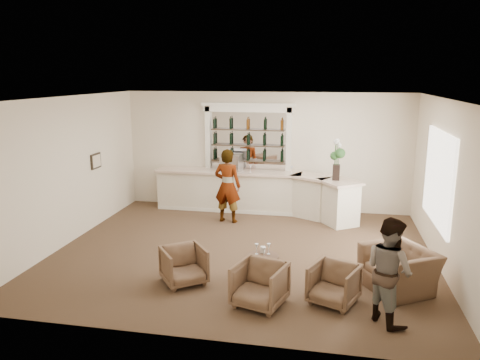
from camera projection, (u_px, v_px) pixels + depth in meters
name	position (u px, v px, depth m)	size (l,w,h in m)	color
ground	(243.00, 252.00, 10.16)	(8.00, 8.00, 0.00)	brown
room_shell	(256.00, 141.00, 10.30)	(8.04, 7.02, 3.32)	#EEDFC5
bar_counter	(257.00, 192.00, 12.93)	(5.72, 1.80, 1.14)	white
back_bar_alcove	(248.00, 138.00, 13.07)	(2.64, 0.25, 3.00)	white
cocktail_table	(263.00, 268.00, 8.68)	(0.60, 0.60, 0.50)	#49331F
sommelier	(228.00, 186.00, 12.04)	(0.70, 0.46, 1.92)	gray
guest	(389.00, 270.00, 7.14)	(0.82, 0.64, 1.68)	gray
armchair_left	(184.00, 265.00, 8.57)	(0.74, 0.76, 0.69)	brown
armchair_center	(260.00, 285.00, 7.73)	(0.78, 0.81, 0.73)	brown
armchair_right	(334.00, 284.00, 7.81)	(0.73, 0.75, 0.68)	brown
armchair_far	(399.00, 269.00, 8.32)	(1.16, 1.01, 0.75)	brown
espresso_machine	(232.00, 162.00, 12.98)	(0.54, 0.46, 0.48)	silver
flower_vase	(337.00, 157.00, 11.78)	(0.28, 0.28, 1.05)	black
wine_glass_bar_left	(250.00, 168.00, 12.82)	(0.07, 0.07, 0.21)	white
wine_glass_bar_right	(292.00, 170.00, 12.63)	(0.07, 0.07, 0.21)	white
wine_glass_tbl_a	(257.00, 249.00, 8.65)	(0.07, 0.07, 0.21)	white
wine_glass_tbl_b	(269.00, 249.00, 8.66)	(0.07, 0.07, 0.21)	white
wine_glass_tbl_c	(264.00, 253.00, 8.47)	(0.07, 0.07, 0.21)	white
napkin_holder	(263.00, 250.00, 8.75)	(0.08, 0.08, 0.12)	white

